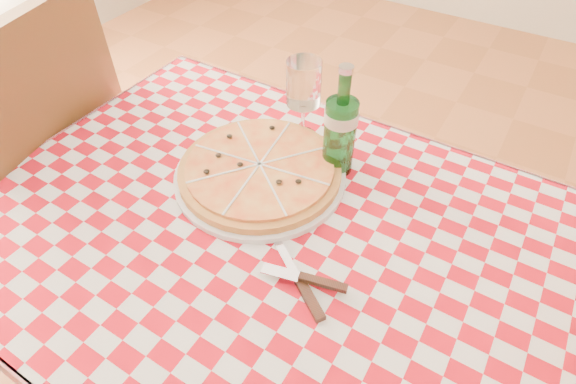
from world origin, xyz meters
name	(u,v)px	position (x,y,z in m)	size (l,w,h in m)	color
dining_table	(281,264)	(0.00, 0.00, 0.66)	(1.20, 0.80, 0.75)	brown
tablecloth	(281,236)	(0.00, 0.00, 0.75)	(1.30, 0.90, 0.01)	#AF0A18
chair_far	(46,160)	(-0.81, 0.00, 0.59)	(0.57, 0.57, 1.04)	brown
pizza_plate	(260,169)	(-0.13, 0.12, 0.78)	(0.38, 0.38, 0.05)	#D38D46
water_bottle	(341,122)	(0.00, 0.24, 0.89)	(0.07, 0.07, 0.26)	#186124
wine_glass	(303,102)	(-0.12, 0.30, 0.86)	(0.08, 0.08, 0.21)	white
cutlery	(299,278)	(0.09, -0.08, 0.77)	(0.22, 0.19, 0.02)	silver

